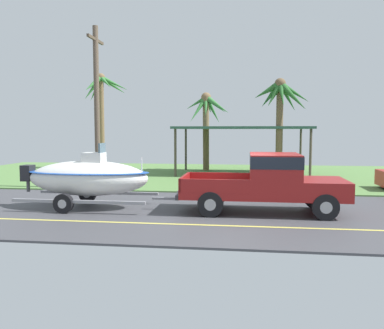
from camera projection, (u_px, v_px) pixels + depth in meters
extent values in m
cube|color=#424247|center=(238.00, 214.00, 13.17)|extent=(36.00, 8.00, 0.06)
cube|color=#567F42|center=(242.00, 176.00, 24.03)|extent=(36.00, 14.00, 0.11)
cube|color=#DBCC4C|center=(237.00, 226.00, 11.39)|extent=(34.20, 0.12, 0.01)
cube|color=maroon|center=(263.00, 193.00, 13.26)|extent=(5.27, 2.10, 0.22)
cube|color=maroon|center=(322.00, 185.00, 12.99)|extent=(1.47, 2.10, 0.38)
cube|color=maroon|center=(274.00, 172.00, 13.15)|extent=(1.58, 2.10, 1.19)
cube|color=black|center=(275.00, 161.00, 13.12)|extent=(1.60, 2.12, 0.38)
cube|color=#621111|center=(216.00, 188.00, 13.45)|extent=(2.21, 2.10, 0.04)
cube|color=maroon|center=(218.00, 179.00, 14.43)|extent=(2.21, 0.08, 0.45)
cube|color=maroon|center=(214.00, 187.00, 12.44)|extent=(2.21, 0.08, 0.45)
cube|color=maroon|center=(185.00, 182.00, 13.57)|extent=(0.08, 2.10, 0.45)
cube|color=#333338|center=(182.00, 193.00, 13.62)|extent=(0.12, 1.89, 0.16)
sphere|color=#B2B2B7|center=(178.00, 192.00, 13.63)|extent=(0.10, 0.10, 0.10)
cylinder|color=black|center=(315.00, 197.00, 13.97)|extent=(0.80, 0.28, 0.80)
cylinder|color=#9E9EA3|center=(315.00, 197.00, 13.97)|extent=(0.36, 0.29, 0.36)
cylinder|color=black|center=(325.00, 207.00, 12.11)|extent=(0.80, 0.28, 0.80)
cylinder|color=#9E9EA3|center=(325.00, 207.00, 12.11)|extent=(0.36, 0.29, 0.36)
cylinder|color=black|center=(215.00, 195.00, 14.42)|extent=(0.80, 0.28, 0.80)
cylinder|color=#9E9EA3|center=(215.00, 195.00, 14.42)|extent=(0.36, 0.29, 0.36)
cylinder|color=black|center=(210.00, 204.00, 12.57)|extent=(0.80, 0.28, 0.80)
cylinder|color=#9E9EA3|center=(210.00, 204.00, 12.57)|extent=(0.36, 0.29, 0.36)
cube|color=gray|center=(165.00, 199.00, 13.71)|extent=(0.90, 0.10, 0.08)
cube|color=gray|center=(99.00, 193.00, 15.01)|extent=(4.53, 0.12, 0.10)
cube|color=gray|center=(77.00, 202.00, 13.12)|extent=(4.53, 0.12, 0.10)
cylinder|color=black|center=(88.00, 194.00, 15.13)|extent=(0.64, 0.22, 0.64)
cylinder|color=#9E9EA3|center=(88.00, 194.00, 15.13)|extent=(0.29, 0.23, 0.29)
cylinder|color=black|center=(63.00, 203.00, 13.13)|extent=(0.64, 0.22, 0.64)
cylinder|color=#9E9EA3|center=(63.00, 203.00, 13.13)|extent=(0.29, 0.23, 0.29)
ellipsoid|color=white|center=(88.00, 178.00, 14.01)|extent=(4.24, 1.73, 1.21)
ellipsoid|color=#1E4CA5|center=(88.00, 172.00, 13.99)|extent=(4.32, 1.77, 0.12)
cube|color=silver|center=(94.00, 162.00, 13.94)|extent=(0.70, 0.60, 0.65)
cube|color=slate|center=(102.00, 148.00, 13.86)|extent=(0.06, 0.56, 0.36)
cube|color=black|center=(28.00, 173.00, 14.29)|extent=(0.36, 0.44, 0.56)
cylinder|color=#4C4C51|center=(28.00, 182.00, 14.32)|extent=(0.12, 0.12, 0.67)
cylinder|color=silver|center=(142.00, 165.00, 13.72)|extent=(0.04, 0.04, 0.50)
cylinder|color=#4C4238|center=(301.00, 151.00, 25.93)|extent=(0.14, 0.14, 2.77)
cylinder|color=#4C4238|center=(311.00, 154.00, 21.93)|extent=(0.14, 0.14, 2.77)
cylinder|color=#4C4238|center=(186.00, 150.00, 26.91)|extent=(0.14, 0.14, 2.77)
cylinder|color=#4C4238|center=(175.00, 153.00, 22.91)|extent=(0.14, 0.14, 2.77)
cube|color=#2D5647|center=(242.00, 128.00, 24.29)|extent=(7.96, 4.55, 0.14)
cylinder|color=brown|center=(102.00, 124.00, 27.41)|extent=(0.34, 0.34, 6.24)
cone|color=#387A38|center=(114.00, 84.00, 27.21)|extent=(1.94, 0.63, 1.12)
cone|color=#387A38|center=(113.00, 86.00, 27.79)|extent=(1.63, 1.76, 1.30)
cone|color=#387A38|center=(102.00, 86.00, 27.82)|extent=(0.71, 1.50, 1.26)
cone|color=#387A38|center=(96.00, 89.00, 27.56)|extent=(1.37, 0.97, 1.73)
cone|color=#387A38|center=(93.00, 88.00, 26.95)|extent=(1.39, 1.16, 1.73)
cone|color=#387A38|center=(93.00, 84.00, 26.59)|extent=(1.07, 1.69, 1.34)
cone|color=#387A38|center=(106.00, 82.00, 26.65)|extent=(1.34, 1.28, 1.06)
sphere|color=brown|center=(101.00, 77.00, 27.15)|extent=(0.55, 0.55, 0.55)
cylinder|color=brown|center=(206.00, 135.00, 26.28)|extent=(0.40, 0.73, 4.82)
cone|color=#387A38|center=(216.00, 105.00, 26.04)|extent=(1.47, 0.36, 1.25)
cone|color=#387A38|center=(213.00, 110.00, 26.51)|extent=(1.27, 1.31, 1.82)
cone|color=#387A38|center=(208.00, 105.00, 26.65)|extent=(0.66, 1.44, 1.26)
cone|color=#387A38|center=(200.00, 106.00, 26.52)|extent=(1.29, 1.11, 1.36)
cone|color=#387A38|center=(196.00, 103.00, 26.17)|extent=(1.43, 0.32, 0.99)
cone|color=#387A38|center=(198.00, 109.00, 25.75)|extent=(1.36, 1.37, 1.81)
cone|color=#387A38|center=(206.00, 106.00, 25.63)|extent=(0.41, 1.27, 1.40)
cone|color=#387A38|center=(217.00, 105.00, 25.44)|extent=(1.91, 1.63, 1.41)
sphere|color=brown|center=(206.00, 97.00, 26.08)|extent=(0.64, 0.64, 0.64)
cylinder|color=brown|center=(279.00, 132.00, 22.06)|extent=(0.38, 0.40, 5.21)
cone|color=#286028|center=(295.00, 93.00, 21.64)|extent=(1.74, 0.63, 1.29)
cone|color=#286028|center=(288.00, 98.00, 22.33)|extent=(1.35, 1.39, 1.67)
cone|color=#286028|center=(278.00, 91.00, 22.48)|extent=(0.45, 1.42, 1.01)
cone|color=#286028|center=(271.00, 96.00, 22.59)|extent=(1.40, 1.74, 1.51)
cone|color=#286028|center=(267.00, 91.00, 21.92)|extent=(1.62, 0.55, 1.16)
cone|color=#286028|center=(274.00, 95.00, 21.65)|extent=(1.16, 1.09, 1.47)
cone|color=#286028|center=(282.00, 94.00, 21.34)|extent=(0.45, 1.37, 1.45)
cone|color=#286028|center=(293.00, 96.00, 21.34)|extent=(1.74, 1.48, 1.77)
sphere|color=brown|center=(280.00, 84.00, 21.84)|extent=(0.60, 0.60, 0.60)
cylinder|color=brown|center=(97.00, 109.00, 18.14)|extent=(0.24, 0.24, 7.30)
cube|color=brown|center=(95.00, 40.00, 17.88)|extent=(0.10, 1.80, 0.12)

